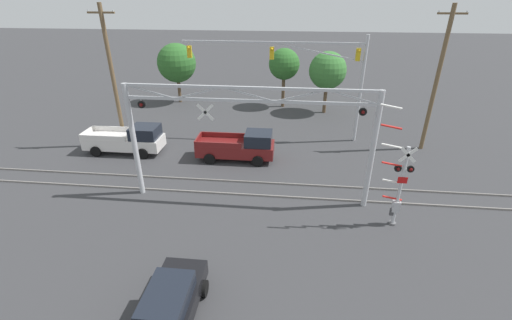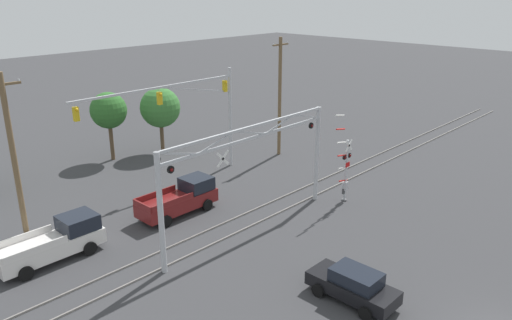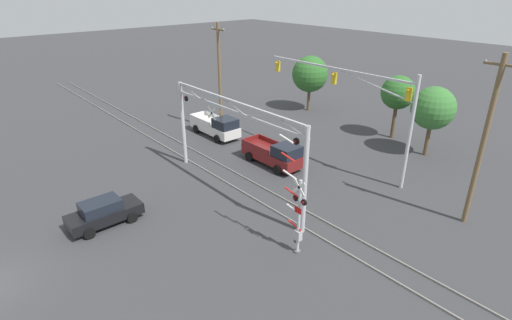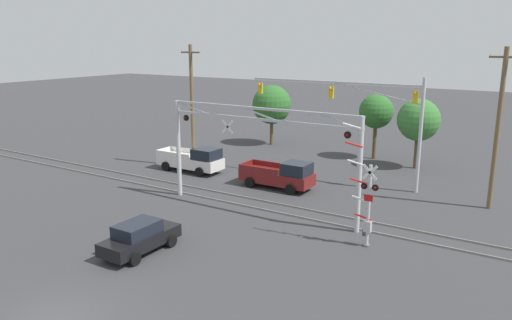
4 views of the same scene
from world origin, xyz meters
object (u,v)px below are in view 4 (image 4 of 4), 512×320
object	(u,v)px
utility_pole_left	(192,105)
traffic_signal_span	(373,109)
background_tree_far_right_verge	(376,112)
sedan_waiting	(140,237)
pickup_truck_following	(193,160)
background_tree_beyond_span	(419,120)
background_tree_far_left_verge	(272,105)
pickup_truck_lead	(281,175)
utility_pole_right	(498,128)
crossing_signal_mast	(366,205)
crossing_gantry	(259,143)

from	to	relation	value
utility_pole_left	traffic_signal_span	bearing A→B (deg)	10.65
background_tree_far_right_verge	sedan_waiting	bearing A→B (deg)	-96.81
pickup_truck_following	traffic_signal_span	bearing A→B (deg)	16.36
background_tree_beyond_span	background_tree_far_left_verge	world-z (taller)	background_tree_far_left_verge
pickup_truck_lead	background_tree_far_left_verge	bearing A→B (deg)	122.84
pickup_truck_lead	utility_pole_right	bearing A→B (deg)	13.67
traffic_signal_span	background_tree_far_left_verge	world-z (taller)	traffic_signal_span
crossing_signal_mast	utility_pole_left	bearing A→B (deg)	155.54
background_tree_beyond_span	background_tree_far_left_verge	size ratio (longest dim) A/B	0.96
crossing_signal_mast	background_tree_far_right_verge	distance (m)	19.60
crossing_signal_mast	traffic_signal_span	distance (m)	11.59
crossing_gantry	crossing_signal_mast	size ratio (longest dim) A/B	2.06
background_tree_far_left_verge	background_tree_far_right_verge	size ratio (longest dim) A/B	1.04
background_tree_far_left_verge	utility_pole_right	bearing A→B (deg)	-24.15
crossing_gantry	pickup_truck_lead	distance (m)	5.96
utility_pole_left	utility_pole_right	size ratio (longest dim) A/B	1.00
traffic_signal_span	utility_pole_right	size ratio (longest dim) A/B	1.34
pickup_truck_lead	background_tree_far_left_verge	world-z (taller)	background_tree_far_left_verge
pickup_truck_following	background_tree_far_right_verge	world-z (taller)	background_tree_far_right_verge
background_tree_beyond_span	background_tree_far_right_verge	world-z (taller)	background_tree_beyond_span
sedan_waiting	background_tree_beyond_span	world-z (taller)	background_tree_beyond_span
pickup_truck_lead	background_tree_far_left_verge	distance (m)	15.29
background_tree_far_left_verge	utility_pole_left	bearing A→B (deg)	-94.27
pickup_truck_lead	background_tree_far_right_verge	bearing A→B (deg)	78.44
sedan_waiting	background_tree_far_right_verge	bearing A→B (deg)	83.19
crossing_signal_mast	utility_pole_right	xyz separation A→B (m)	(4.47, 9.57, 2.84)
crossing_signal_mast	background_tree_far_left_verge	world-z (taller)	crossing_signal_mast
crossing_signal_mast	traffic_signal_span	bearing A→B (deg)	108.58
crossing_gantry	utility_pole_left	xyz separation A→B (m)	(-10.19, 6.36, 0.83)
pickup_truck_following	background_tree_far_right_verge	xyz separation A→B (m)	(10.51, 11.82, 3.16)
traffic_signal_span	utility_pole_right	world-z (taller)	utility_pole_right
pickup_truck_lead	background_tree_beyond_span	world-z (taller)	background_tree_beyond_span
sedan_waiting	background_tree_beyond_span	bearing A→B (deg)	73.63
crossing_gantry	utility_pole_right	xyz separation A→B (m)	(11.71, 8.00, 0.83)
traffic_signal_span	background_tree_beyond_span	distance (m)	6.91
crossing_signal_mast	background_tree_far_right_verge	world-z (taller)	crossing_signal_mast
background_tree_far_left_verge	background_tree_far_right_verge	distance (m)	10.62
pickup_truck_following	sedan_waiting	distance (m)	15.29
traffic_signal_span	sedan_waiting	xyz separation A→B (m)	(-5.45, -17.13, -4.65)
pickup_truck_following	sedan_waiting	xyz separation A→B (m)	(7.50, -13.32, -0.16)
crossing_signal_mast	pickup_truck_following	xyz separation A→B (m)	(-16.50, 6.74, -1.23)
traffic_signal_span	background_tree_beyond_span	size ratio (longest dim) A/B	2.33
pickup_truck_following	background_tree_far_right_verge	distance (m)	16.13
sedan_waiting	utility_pole_right	bearing A→B (deg)	50.19
background_tree_far_right_verge	pickup_truck_lead	bearing A→B (deg)	-101.56
utility_pole_right	sedan_waiting	bearing A→B (deg)	-129.81
background_tree_beyond_span	background_tree_far_left_verge	xyz separation A→B (m)	(-14.57, 1.90, 0.02)
pickup_truck_following	utility_pole_left	world-z (taller)	utility_pole_left
pickup_truck_lead	sedan_waiting	xyz separation A→B (m)	(-0.52, -13.00, -0.16)
traffic_signal_span	utility_pole_left	xyz separation A→B (m)	(-13.89, -2.61, -0.42)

